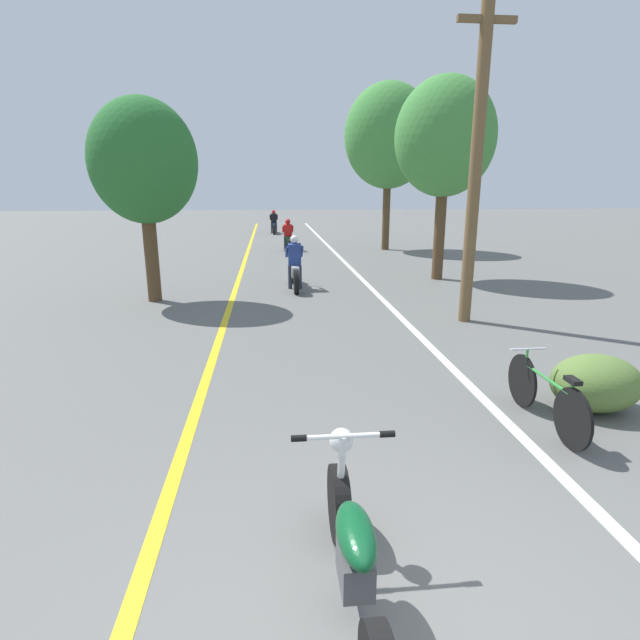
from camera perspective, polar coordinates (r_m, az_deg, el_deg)
name	(u,v)px	position (r m, az deg, el deg)	size (l,w,h in m)	color
lane_stripe_center	(238,281)	(14.88, -9.34, 4.41)	(0.14, 48.00, 0.01)	yellow
lane_stripe_edge	(362,279)	(15.10, 4.79, 4.71)	(0.14, 48.00, 0.01)	white
utility_pole	(476,160)	(10.42, 17.43, 17.06)	(1.10, 0.24, 6.17)	brown
roadside_tree_right_near	(445,138)	(15.31, 14.11, 19.50)	(2.85, 2.57, 5.67)	#513A23
roadside_tree_right_far	(389,136)	(22.45, 7.86, 20.06)	(3.73, 3.36, 6.89)	#513A23
roadside_tree_left	(143,163)	(12.51, -19.53, 16.58)	(2.43, 2.19, 4.64)	#513A23
roadside_bush	(596,383)	(7.03, 28.98, -6.31)	(1.10, 0.88, 0.70)	#5B7A38
motorcycle_foreground	(354,555)	(3.52, 3.91, -25.24)	(0.74, 2.08, 0.99)	black
motorcycle_rider_lead	(295,269)	(13.58, -2.90, 5.88)	(0.50, 2.12, 1.44)	black
motorcycle_rider_mid	(288,239)	(21.86, -3.67, 9.25)	(0.50, 1.99, 1.36)	black
motorcycle_rider_far	(274,225)	(30.32, -5.29, 10.80)	(0.50, 2.12, 1.37)	black
bicycle_parked	(546,396)	(6.32, 24.38, -7.92)	(0.44, 1.74, 0.78)	black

